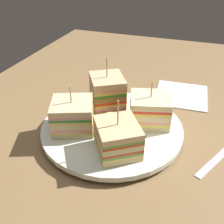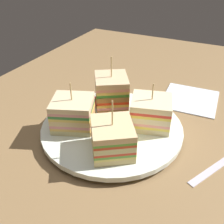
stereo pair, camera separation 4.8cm
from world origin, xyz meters
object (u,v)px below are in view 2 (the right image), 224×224
Objects in this scene: plate at (112,128)px; sandwich_wedge_3 at (150,112)px; sandwich_wedge_0 at (111,92)px; napkin at (190,99)px; sandwich_wedge_1 at (73,113)px; chip_pile at (111,125)px; sandwich_wedge_2 at (112,138)px.

sandwich_wedge_3 reaches higher than plate.
sandwich_wedge_0 is at bearing -32.96° from sandwich_wedge_3.
sandwich_wedge_0 is at bearing -152.91° from plate.
sandwich_wedge_3 is at bearing -16.01° from napkin.
sandwich_wedge_0 is 19.93cm from napkin.
sandwich_wedge_1 is 0.73× the size of napkin.
sandwich_wedge_0 is 1.46× the size of chip_pile.
sandwich_wedge_1 is 10.16cm from sandwich_wedge_2.
plate is 2.19cm from chip_pile.
sandwich_wedge_1 is at bearing -37.43° from napkin.
plate is at bearing 12.69° from sandwich_wedge_3.
sandwich_wedge_0 reaches higher than sandwich_wedge_1.
sandwich_wedge_1 is (3.19, -6.43, 3.50)cm from plate.
plate is 2.76× the size of sandwich_wedge_2.
plate is 22.37cm from napkin.
sandwich_wedge_2 is at bearing 28.86° from chip_pile.
sandwich_wedge_2 is (6.42, 3.20, 3.34)cm from plate.
plate is 2.87× the size of sandwich_wedge_1.
chip_pile is (4.71, -5.93, -1.75)cm from sandwich_wedge_3.
sandwich_wedge_1 is 1.24× the size of chip_pile.
chip_pile is at bearing -4.81° from sandwich_wedge_2.
sandwich_wedge_2 is 1.29× the size of chip_pile.
sandwich_wedge_1 is at bearing -49.68° from sandwich_wedge_0.
chip_pile reaches higher than plate.
napkin is (-19.49, 10.94, -0.82)cm from plate.
sandwich_wedge_2 reaches higher than sandwich_wedge_3.
sandwich_wedge_2 is 1.10× the size of sandwich_wedge_3.
sandwich_wedge_0 is at bearing -154.63° from chip_pile.
sandwich_wedge_0 is (-6.40, -3.27, 4.05)cm from plate.
sandwich_wedge_2 is 0.76× the size of napkin.
sandwich_wedge_3 reaches higher than chip_pile.
sandwich_wedge_3 is 0.69× the size of napkin.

